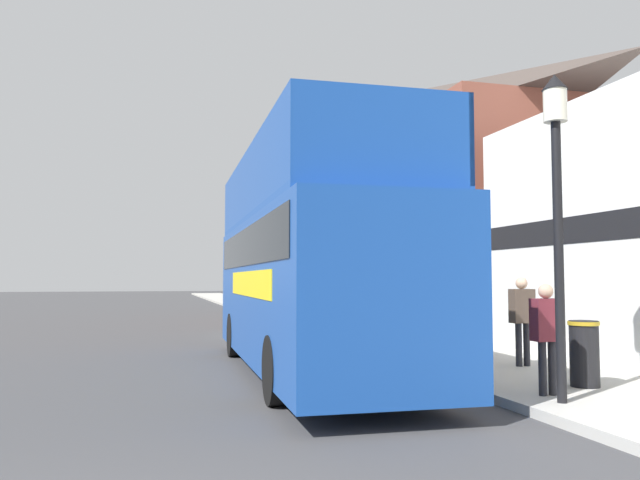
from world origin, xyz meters
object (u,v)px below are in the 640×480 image
(tour_bus, at_px, (307,275))
(lamp_post_second, at_px, (365,228))
(lamp_post_third, at_px, (292,230))
(pedestrian_second, at_px, (546,328))
(pedestrian_third, at_px, (522,312))
(lamp_post_nearest, at_px, (557,173))
(litter_bin, at_px, (584,352))
(parked_car_ahead_of_bus, at_px, (269,316))

(tour_bus, bearing_deg, lamp_post_second, 57.33)
(tour_bus, height_order, lamp_post_second, lamp_post_second)
(lamp_post_third, bearing_deg, pedestrian_second, -89.09)
(tour_bus, relative_size, pedestrian_third, 5.71)
(tour_bus, distance_m, pedestrian_third, 4.22)
(tour_bus, height_order, pedestrian_second, tour_bus)
(pedestrian_third, xyz_separation_m, lamp_post_nearest, (-1.54, -3.25, 2.10))
(lamp_post_nearest, height_order, lamp_post_second, lamp_post_nearest)
(pedestrian_second, height_order, lamp_post_second, lamp_post_second)
(pedestrian_third, height_order, lamp_post_second, lamp_post_second)
(tour_bus, bearing_deg, litter_bin, -42.14)
(litter_bin, bearing_deg, tour_bus, 136.26)
(pedestrian_second, distance_m, litter_bin, 1.18)
(pedestrian_second, height_order, lamp_post_third, lamp_post_third)
(parked_car_ahead_of_bus, distance_m, pedestrian_second, 12.07)
(lamp_post_nearest, height_order, lamp_post_third, lamp_post_third)
(tour_bus, bearing_deg, pedestrian_second, -54.84)
(pedestrian_second, relative_size, lamp_post_second, 0.37)
(tour_bus, xyz_separation_m, litter_bin, (3.59, -3.44, -1.20))
(pedestrian_second, height_order, lamp_post_nearest, lamp_post_nearest)
(parked_car_ahead_of_bus, distance_m, lamp_post_third, 5.13)
(parked_car_ahead_of_bus, distance_m, pedestrian_third, 9.75)
(pedestrian_third, bearing_deg, litter_bin, -99.85)
(pedestrian_third, xyz_separation_m, lamp_post_third, (-1.64, 12.96, 2.53))
(lamp_post_second, bearing_deg, pedestrian_third, -73.06)
(parked_car_ahead_of_bus, xyz_separation_m, lamp_post_nearest, (1.70, -12.43, 2.64))
(lamp_post_nearest, bearing_deg, litter_bin, 40.77)
(parked_car_ahead_of_bus, bearing_deg, lamp_post_nearest, -84.43)
(parked_car_ahead_of_bus, xyz_separation_m, lamp_post_third, (1.60, 3.78, 3.07))
(parked_car_ahead_of_bus, bearing_deg, lamp_post_second, -70.08)
(tour_bus, xyz_separation_m, parked_car_ahead_of_bus, (0.75, 8.01, -1.25))
(tour_bus, height_order, parked_car_ahead_of_bus, tour_bus)
(parked_car_ahead_of_bus, height_order, lamp_post_nearest, lamp_post_nearest)
(pedestrian_second, distance_m, pedestrian_third, 3.07)
(lamp_post_nearest, bearing_deg, parked_car_ahead_of_bus, 97.79)
(tour_bus, relative_size, parked_car_ahead_of_bus, 2.15)
(tour_bus, height_order, lamp_post_nearest, lamp_post_nearest)
(litter_bin, bearing_deg, lamp_post_third, 94.69)
(lamp_post_nearest, bearing_deg, lamp_post_third, 90.37)
(tour_bus, xyz_separation_m, pedestrian_third, (3.99, -1.17, -0.72))
(parked_car_ahead_of_bus, distance_m, lamp_post_nearest, 12.82)
(pedestrian_second, xyz_separation_m, pedestrian_third, (1.39, 2.73, 0.06))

